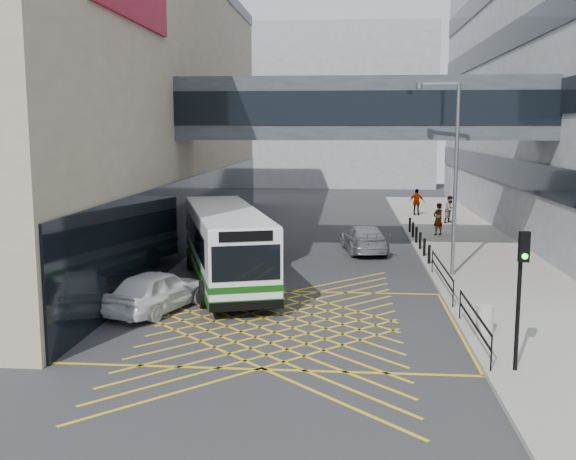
% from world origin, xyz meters
% --- Properties ---
extents(ground, '(120.00, 120.00, 0.00)m').
position_xyz_m(ground, '(0.00, 0.00, 0.00)').
color(ground, '#333335').
extents(building_far, '(28.00, 16.00, 18.00)m').
position_xyz_m(building_far, '(-2.00, 60.00, 9.00)').
color(building_far, gray).
rests_on(building_far, ground).
extents(skybridge, '(20.00, 4.10, 3.00)m').
position_xyz_m(skybridge, '(3.00, 12.00, 7.50)').
color(skybridge, '#393E43').
rests_on(skybridge, ground).
extents(pavement, '(6.00, 54.00, 0.16)m').
position_xyz_m(pavement, '(9.00, 15.00, 0.08)').
color(pavement, gray).
rests_on(pavement, ground).
extents(box_junction, '(12.00, 9.00, 0.01)m').
position_xyz_m(box_junction, '(0.00, 0.00, 0.00)').
color(box_junction, gold).
rests_on(box_junction, ground).
extents(bus, '(5.86, 11.68, 3.20)m').
position_xyz_m(bus, '(-2.80, 5.75, 1.72)').
color(bus, white).
rests_on(bus, ground).
extents(car_white, '(3.53, 5.30, 1.56)m').
position_xyz_m(car_white, '(-4.50, 1.11, 0.78)').
color(car_white, white).
rests_on(car_white, ground).
extents(car_dark, '(2.88, 4.69, 1.37)m').
position_xyz_m(car_dark, '(-1.91, 10.10, 0.69)').
color(car_dark, '#222328').
rests_on(car_dark, ground).
extents(car_silver, '(2.81, 5.18, 1.53)m').
position_xyz_m(car_silver, '(3.24, 13.65, 0.77)').
color(car_silver, gray).
rests_on(car_silver, ground).
extents(traffic_light, '(0.28, 0.44, 3.78)m').
position_xyz_m(traffic_light, '(6.83, -4.46, 2.62)').
color(traffic_light, black).
rests_on(traffic_light, pavement).
extents(street_lamp, '(1.90, 0.46, 8.34)m').
position_xyz_m(street_lamp, '(6.78, 7.58, 4.91)').
color(street_lamp, slate).
rests_on(street_lamp, pavement).
extents(litter_bin, '(0.52, 0.52, 0.90)m').
position_xyz_m(litter_bin, '(6.65, -1.14, 0.61)').
color(litter_bin, '#ADA89E').
rests_on(litter_bin, pavement).
extents(kerb_railings, '(0.05, 12.54, 1.00)m').
position_xyz_m(kerb_railings, '(6.15, 1.78, 0.88)').
color(kerb_railings, black).
rests_on(kerb_railings, pavement).
extents(bollards, '(0.14, 10.14, 0.90)m').
position_xyz_m(bollards, '(6.25, 15.00, 0.61)').
color(bollards, black).
rests_on(bollards, pavement).
extents(pedestrian_a, '(0.95, 0.90, 1.94)m').
position_xyz_m(pedestrian_a, '(7.84, 18.98, 1.13)').
color(pedestrian_a, gray).
rests_on(pedestrian_a, pavement).
extents(pedestrian_b, '(1.01, 1.00, 1.84)m').
position_xyz_m(pedestrian_b, '(9.37, 24.42, 1.08)').
color(pedestrian_b, gray).
rests_on(pedestrian_b, pavement).
extents(pedestrian_c, '(1.26, 0.85, 1.95)m').
position_xyz_m(pedestrian_c, '(7.52, 28.48, 1.14)').
color(pedestrian_c, gray).
rests_on(pedestrian_c, pavement).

